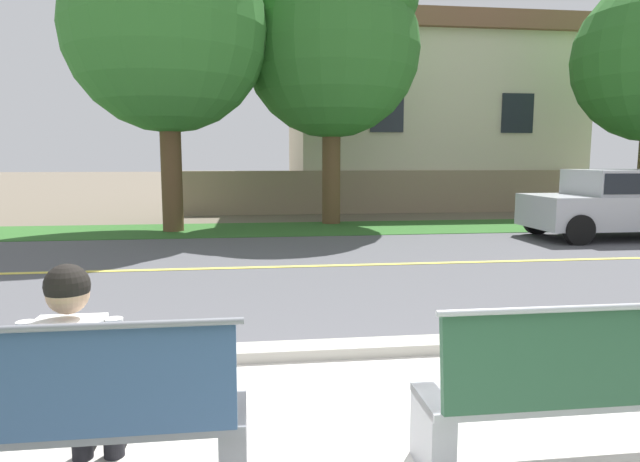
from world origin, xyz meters
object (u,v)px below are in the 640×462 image
at_px(bench_left, 41,422).
at_px(shade_tree_far_left, 172,14).
at_px(car_silver_near, 625,200).
at_px(seated_person_white, 78,367).
at_px(bench_right, 598,391).
at_px(shade_tree_left, 338,35).

relative_size(bench_left, shade_tree_far_left, 0.26).
bearing_deg(shade_tree_far_left, car_silver_near, -13.36).
distance_m(seated_person_white, car_silver_near, 12.46).
height_order(seated_person_white, shade_tree_far_left, shade_tree_far_left).
distance_m(bench_right, shade_tree_far_left, 12.45).
bearing_deg(bench_left, shade_tree_left, 74.21).
bearing_deg(car_silver_near, seated_person_white, -137.87).
relative_size(bench_left, shade_tree_left, 0.26).
bearing_deg(shade_tree_left, bench_left, -105.79).
bearing_deg(bench_left, car_silver_near, 42.30).
relative_size(bench_right, seated_person_white, 1.62).
bearing_deg(shade_tree_far_left, bench_right, -71.31).
bearing_deg(shade_tree_left, car_silver_near, -30.41).
xyz_separation_m(bench_left, shade_tree_far_left, (-0.69, 10.93, 4.68)).
xyz_separation_m(seated_person_white, shade_tree_left, (3.27, 11.87, 4.33)).
distance_m(car_silver_near, shade_tree_far_left, 11.21).
distance_m(bench_right, car_silver_near, 10.66).
distance_m(car_silver_near, shade_tree_left, 8.08).
height_order(bench_left, shade_tree_left, shade_tree_left).
xyz_separation_m(bench_left, seated_person_white, (0.14, 0.17, 0.21)).
xyz_separation_m(bench_left, shade_tree_left, (3.40, 12.04, 4.55)).
distance_m(bench_left, shade_tree_far_left, 11.90).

